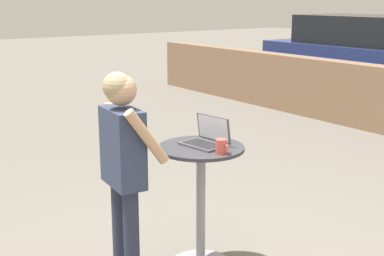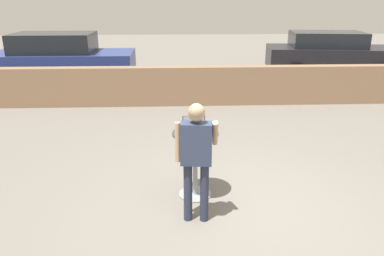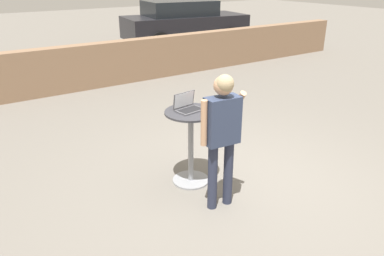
{
  "view_description": "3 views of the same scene",
  "coord_description": "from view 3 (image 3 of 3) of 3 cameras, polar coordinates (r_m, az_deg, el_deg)",
  "views": [
    {
      "loc": [
        2.55,
        -1.84,
        2.06
      ],
      "look_at": [
        -0.53,
        0.37,
        1.13
      ],
      "focal_mm": 50.0,
      "sensor_mm": 36.0,
      "label": 1
    },
    {
      "loc": [
        -0.78,
        -4.42,
        2.77
      ],
      "look_at": [
        -0.58,
        0.1,
        1.17
      ],
      "focal_mm": 35.0,
      "sensor_mm": 36.0,
      "label": 2
    },
    {
      "loc": [
        -2.9,
        -3.12,
        2.56
      ],
      "look_at": [
        -0.65,
        0.22,
        0.87
      ],
      "focal_mm": 35.0,
      "sensor_mm": 36.0,
      "label": 3
    }
  ],
  "objects": [
    {
      "name": "ground_plane",
      "position": [
        4.97,
        7.79,
        -8.45
      ],
      "size": [
        50.0,
        50.0,
        0.0
      ],
      "primitive_type": "plane",
      "color": "slate"
    },
    {
      "name": "coffee_mug",
      "position": [
        4.68,
        2.18,
        3.74
      ],
      "size": [
        0.12,
        0.08,
        0.11
      ],
      "color": "#C14C42",
      "rests_on": "cafe_table"
    },
    {
      "name": "cafe_table",
      "position": [
        4.72,
        -0.19,
        -1.77
      ],
      "size": [
        0.65,
        0.65,
        0.98
      ],
      "color": "gray",
      "rests_on": "ground_plane"
    },
    {
      "name": "laptop",
      "position": [
        4.6,
        -0.64,
        3.32
      ],
      "size": [
        0.36,
        0.28,
        0.22
      ],
      "color": "#515156",
      "rests_on": "cafe_table"
    },
    {
      "name": "pavement_kerb",
      "position": [
        9.18,
        -14.83,
        9.15
      ],
      "size": [
        16.42,
        0.35,
        1.03
      ],
      "color": "#84664C",
      "rests_on": "ground_plane"
    },
    {
      "name": "standing_person",
      "position": [
        4.07,
        4.59,
        0.11
      ],
      "size": [
        0.54,
        0.33,
        1.59
      ],
      "color": "#282D42",
      "rests_on": "ground_plane"
    },
    {
      "name": "parked_car_near_street",
      "position": [
        14.16,
        -1.23,
        15.78
      ],
      "size": [
        4.63,
        2.38,
        1.6
      ],
      "color": "black",
      "rests_on": "ground_plane"
    }
  ]
}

